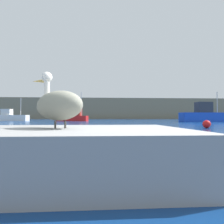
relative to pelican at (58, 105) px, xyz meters
The scene contains 8 objects.
ground_plane 1.59m from the pelican, ahead, with size 260.00×260.00×0.00m, color navy.
hillside_backdrop 74.91m from the pelican, 89.06° to the left, with size 140.00×10.78×7.06m, color #7F755B.
pier_dock 0.67m from the pelican, 49.05° to the right, with size 3.66×2.67×0.64m, color gray.
pelican is the anchor object (origin of this frame).
fishing_boat_white 43.69m from the pelican, 111.53° to the left, with size 6.80×2.64×4.46m.
fishing_boat_blue 34.60m from the pelican, 59.92° to the left, with size 7.66×2.64×4.69m.
fishing_boat_red 38.94m from the pelican, 95.40° to the left, with size 6.02×3.13×5.40m.
mooring_buoy 14.47m from the pelican, 54.65° to the left, with size 0.57×0.57×0.57m, color red.
Camera 1 is at (-0.67, -3.10, 0.82)m, focal length 35.47 mm.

